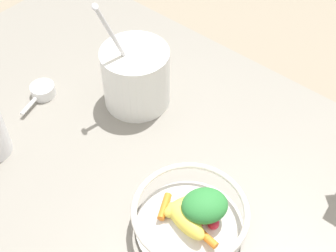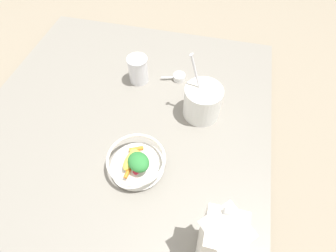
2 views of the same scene
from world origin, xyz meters
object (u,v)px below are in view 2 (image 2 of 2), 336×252
(milk_carton, at_px, (221,239))
(yogurt_tub, at_px, (202,101))
(fruit_bowl, at_px, (136,161))
(drinking_cup, at_px, (138,69))

(milk_carton, distance_m, yogurt_tub, 0.47)
(fruit_bowl, bearing_deg, yogurt_tub, -121.13)
(fruit_bowl, xyz_separation_m, milk_carton, (-0.27, 0.19, 0.10))
(drinking_cup, bearing_deg, yogurt_tub, 157.28)
(fruit_bowl, xyz_separation_m, yogurt_tub, (-0.16, -0.27, 0.03))
(milk_carton, height_order, yogurt_tub, milk_carton)
(yogurt_tub, xyz_separation_m, drinking_cup, (0.27, -0.11, -0.01))
(fruit_bowl, xyz_separation_m, drinking_cup, (0.11, -0.38, 0.02))
(fruit_bowl, distance_m, milk_carton, 0.34)
(milk_carton, relative_size, yogurt_tub, 1.09)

